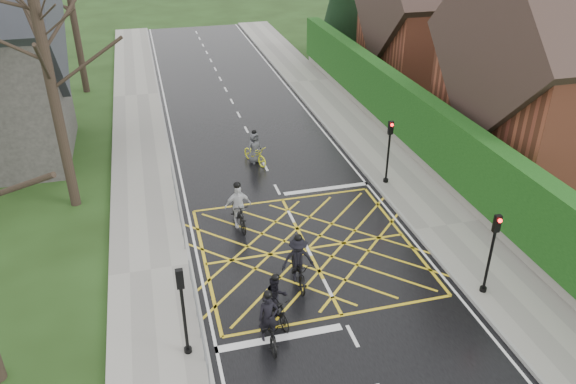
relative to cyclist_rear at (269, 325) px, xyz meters
name	(u,v)px	position (x,y,z in m)	size (l,w,h in m)	color
ground	(308,249)	(2.59, 4.50, -0.62)	(120.00, 120.00, 0.00)	black
road	(308,249)	(2.59, 4.50, -0.61)	(9.00, 80.00, 0.01)	black
sidewalk_right	(446,226)	(8.59, 4.50, -0.54)	(3.00, 80.00, 0.15)	gray
sidewalk_left	(151,271)	(-3.41, 4.50, -0.54)	(3.00, 80.00, 0.15)	gray
stone_wall	(420,156)	(10.34, 10.50, -0.27)	(0.50, 38.00, 0.70)	slate
hedge	(424,124)	(10.34, 10.50, 1.48)	(0.90, 38.00, 2.80)	#11360E
house_far	(440,20)	(17.34, 22.50, 3.74)	(9.80, 8.80, 10.30)	brown
tree_near	(38,23)	(-6.41, 10.50, 7.30)	(9.24, 9.24, 11.44)	black
railing_south	(198,312)	(-2.06, 1.00, 0.16)	(0.05, 5.04, 1.03)	slate
railing_north	(177,198)	(-2.06, 8.50, 0.17)	(0.05, 6.04, 1.03)	slate
traffic_light_ne	(388,153)	(7.69, 8.69, 1.05)	(0.24, 0.31, 3.21)	black
traffic_light_se	(490,255)	(7.69, 0.29, 1.05)	(0.24, 0.31, 3.21)	black
traffic_light_sw	(184,313)	(-2.51, 0.00, 1.05)	(0.24, 0.31, 3.21)	black
cyclist_rear	(269,325)	(0.00, 0.00, 0.00)	(0.70, 1.96, 1.90)	black
cyclist_back	(276,303)	(0.44, 0.86, 0.07)	(0.92, 1.88, 1.82)	black
cyclist_mid	(298,265)	(1.68, 2.63, 0.11)	(1.21, 2.07, 1.98)	black
cyclist_front	(238,210)	(0.29, 6.82, 0.15)	(1.15, 2.11, 2.07)	black
cyclist_lead	(255,152)	(2.19, 12.60, 0.00)	(1.33, 1.94, 1.79)	yellow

